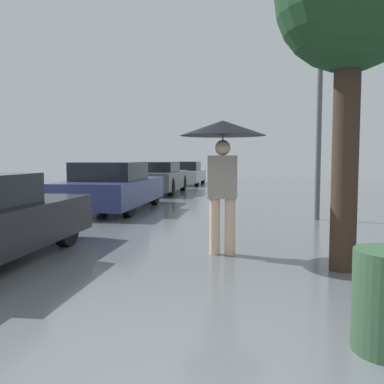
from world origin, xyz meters
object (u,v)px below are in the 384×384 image
(pedestrian, at_px, (223,144))
(street_lamp, at_px, (320,60))
(parked_car_third, at_px, (158,178))
(tree, at_px, (350,4))
(parked_car_second, at_px, (113,187))
(parked_car_farthest, at_px, (185,174))

(pedestrian, bearing_deg, street_lamp, 63.96)
(parked_car_third, bearing_deg, tree, -66.31)
(tree, height_order, street_lamp, street_lamp)
(parked_car_third, bearing_deg, parked_car_second, -89.87)
(tree, bearing_deg, pedestrian, 157.31)
(pedestrian, relative_size, tree, 0.46)
(pedestrian, bearing_deg, tree, -22.69)
(pedestrian, relative_size, parked_car_third, 0.45)
(tree, relative_size, street_lamp, 0.82)
(parked_car_second, height_order, parked_car_third, parked_car_second)
(pedestrian, xyz_separation_m, tree, (1.58, -0.66, 1.66))
(pedestrian, xyz_separation_m, parked_car_second, (-3.38, 5.04, -1.00))
(parked_car_farthest, distance_m, street_lamp, 13.89)
(parked_car_second, distance_m, street_lamp, 6.19)
(parked_car_third, distance_m, tree, 12.67)
(parked_car_farthest, xyz_separation_m, tree, (4.81, -17.09, 2.71))
(parked_car_third, height_order, tree, tree)
(parked_car_third, xyz_separation_m, parked_car_farthest, (0.17, 5.75, -0.03))
(tree, xyz_separation_m, street_lamp, (0.33, 4.55, 0.34))
(pedestrian, distance_m, street_lamp, 4.77)
(parked_car_third, xyz_separation_m, tree, (4.97, -11.34, 2.67))
(parked_car_third, bearing_deg, street_lamp, -52.02)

